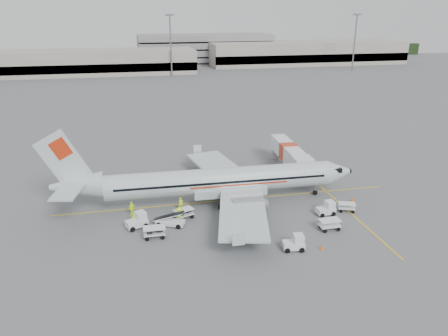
{
  "coord_description": "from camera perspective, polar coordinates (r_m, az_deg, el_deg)",
  "views": [
    {
      "loc": [
        -11.63,
        -51.17,
        23.5
      ],
      "look_at": [
        0.0,
        2.0,
        3.8
      ],
      "focal_mm": 35.0,
      "sensor_mm": 36.0,
      "label": 1
    }
  ],
  "objects": [
    {
      "name": "ground",
      "position": [
        57.5,
        0.43,
        -4.23
      ],
      "size": [
        360.0,
        360.0,
        0.0
      ],
      "primitive_type": "plane",
      "color": "#56595B"
    },
    {
      "name": "stripe_lead",
      "position": [
        57.49,
        0.43,
        -4.22
      ],
      "size": [
        44.0,
        0.2,
        0.01
      ],
      "primitive_type": "cube",
      "color": "yellow",
      "rests_on": "ground"
    },
    {
      "name": "stripe_cross",
      "position": [
        55.43,
        16.67,
        -6.08
      ],
      "size": [
        0.2,
        20.0,
        0.01
      ],
      "primitive_type": "cube",
      "color": "yellow",
      "rests_on": "ground"
    },
    {
      "name": "terminal_west",
      "position": [
        184.36,
        -21.67,
        12.63
      ],
      "size": [
        110.0,
        22.0,
        9.0
      ],
      "primitive_type": null,
      "color": "gray",
      "rests_on": "ground"
    },
    {
      "name": "terminal_east",
      "position": [
        213.28,
        10.56,
        14.6
      ],
      "size": [
        90.0,
        26.0,
        10.0
      ],
      "primitive_type": null,
      "color": "gray",
      "rests_on": "ground"
    },
    {
      "name": "parking_garage",
      "position": [
        214.96,
        -2.59,
        15.48
      ],
      "size": [
        62.0,
        24.0,
        14.0
      ],
      "primitive_type": null,
      "color": "slate",
      "rests_on": "ground"
    },
    {
      "name": "treeline",
      "position": [
        227.39,
        -9.67,
        14.46
      ],
      "size": [
        300.0,
        3.0,
        6.0
      ],
      "primitive_type": null,
      "color": "black",
      "rests_on": "ground"
    },
    {
      "name": "mast_center",
      "position": [
        170.44,
        -6.96,
        15.55
      ],
      "size": [
        3.2,
        1.2,
        22.0
      ],
      "primitive_type": null,
      "color": "slate",
      "rests_on": "ground"
    },
    {
      "name": "mast_east",
      "position": [
        192.8,
        16.68,
        15.39
      ],
      "size": [
        3.2,
        1.2,
        22.0
      ],
      "primitive_type": null,
      "color": "slate",
      "rests_on": "ground"
    },
    {
      "name": "aircraft",
      "position": [
        54.86,
        -0.41,
        0.5
      ],
      "size": [
        38.95,
        30.86,
        10.55
      ],
      "primitive_type": null,
      "rotation": [
        0.0,
        0.0,
        -0.02
      ],
      "color": "silver",
      "rests_on": "ground"
    },
    {
      "name": "jet_bridge",
      "position": [
        68.05,
        8.37,
        1.37
      ],
      "size": [
        3.86,
        16.33,
        4.25
      ],
      "primitive_type": null,
      "rotation": [
        0.0,
        0.0,
        -0.05
      ],
      "color": "silver",
      "rests_on": "ground"
    },
    {
      "name": "belt_loader",
      "position": [
        50.91,
        -7.06,
        -6.27
      ],
      "size": [
        4.64,
        3.3,
        2.36
      ],
      "primitive_type": null,
      "rotation": [
        0.0,
        0.0,
        -0.43
      ],
      "color": "silver",
      "rests_on": "ground"
    },
    {
      "name": "tug_fore",
      "position": [
        54.66,
        13.14,
        -5.13
      ],
      "size": [
        2.32,
        1.44,
        1.72
      ],
      "primitive_type": null,
      "rotation": [
        0.0,
        0.0,
        0.07
      ],
      "color": "silver",
      "rests_on": "ground"
    },
    {
      "name": "tug_mid",
      "position": [
        46.42,
        9.09,
        -9.57
      ],
      "size": [
        2.38,
        1.58,
        1.72
      ],
      "primitive_type": null,
      "rotation": [
        0.0,
        0.0,
        -0.14
      ],
      "color": "silver",
      "rests_on": "ground"
    },
    {
      "name": "tug_aft",
      "position": [
        51.14,
        -11.36,
        -6.72
      ],
      "size": [
        2.72,
        2.14,
        1.84
      ],
      "primitive_type": null,
      "rotation": [
        0.0,
        0.0,
        0.37
      ],
      "color": "silver",
      "rests_on": "ground"
    },
    {
      "name": "cart_loaded_a",
      "position": [
        52.62,
        -5.29,
        -5.98
      ],
      "size": [
        2.68,
        2.2,
        1.21
      ],
      "primitive_type": null,
      "rotation": [
        0.0,
        0.0,
        0.42
      ],
      "color": "silver",
      "rests_on": "ground"
    },
    {
      "name": "cart_loaded_b",
      "position": [
        48.82,
        -9.07,
        -8.31
      ],
      "size": [
        2.42,
        1.45,
        1.25
      ],
      "primitive_type": null,
      "rotation": [
        0.0,
        0.0,
        -0.01
      ],
      "color": "silver",
      "rests_on": "ground"
    },
    {
      "name": "cart_empty_a",
      "position": [
        51.28,
        13.61,
        -7.21
      ],
      "size": [
        2.42,
        1.47,
        1.25
      ],
      "primitive_type": null,
      "rotation": [
        0.0,
        0.0,
        0.03
      ],
      "color": "silver",
      "rests_on": "ground"
    },
    {
      "name": "cart_empty_b",
      "position": [
        56.32,
        15.71,
        -4.95
      ],
      "size": [
        2.37,
        1.86,
        1.09
      ],
      "primitive_type": null,
      "rotation": [
        0.0,
        0.0,
        -0.34
      ],
      "color": "silver",
      "rests_on": "ground"
    },
    {
      "name": "cone_nose",
      "position": [
        59.29,
        16.41,
        -3.97
      ],
      "size": [
        0.41,
        0.41,
        0.67
      ],
      "primitive_type": "cone",
      "color": "#F35E0F",
      "rests_on": "ground"
    },
    {
      "name": "cone_port",
      "position": [
        74.81,
        -3.32,
        1.81
      ],
      "size": [
        0.39,
        0.39,
        0.64
      ],
      "primitive_type": "cone",
      "color": "#F35E0F",
      "rests_on": "ground"
    },
    {
      "name": "cone_stbd",
      "position": [
        47.31,
        12.66,
        -9.97
      ],
      "size": [
        0.4,
        0.4,
        0.66
      ],
      "primitive_type": "cone",
      "color": "#F35E0F",
      "rests_on": "ground"
    },
    {
      "name": "crew_a",
      "position": [
        54.72,
        -5.65,
        -4.68
      ],
      "size": [
        0.7,
        0.57,
        1.66
      ],
      "primitive_type": "imported",
      "rotation": [
        0.0,
        0.0,
        0.32
      ],
      "color": "#D0F719",
      "rests_on": "ground"
    },
    {
      "name": "crew_b",
      "position": [
        51.75,
        -11.63,
        -6.56
      ],
      "size": [
        0.96,
        0.88,
        1.6
      ],
      "primitive_type": "imported",
      "rotation": [
        0.0,
        0.0,
        -0.44
      ],
      "color": "#D0F719",
      "rests_on": "ground"
    },
    {
      "name": "crew_c",
      "position": [
        51.71,
        -5.86,
        -6.1
      ],
      "size": [
        1.1,
        1.37,
        1.85
      ],
      "primitive_type": "imported",
      "rotation": [
        0.0,
        0.0,
        1.97
      ],
      "color": "#D0F719",
      "rests_on": "ground"
    },
    {
      "name": "crew_d",
      "position": [
        54.27,
        -11.94,
        -5.19
      ],
      "size": [
        1.11,
        0.89,
        1.77
      ],
      "primitive_type": "imported",
      "rotation": [
        0.0,
        0.0,
        3.66
      ],
      "color": "#D0F719",
      "rests_on": "ground"
    }
  ]
}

